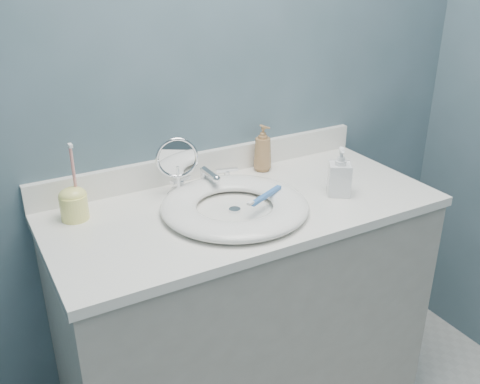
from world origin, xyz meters
TOP-DOWN VIEW (x-y plane):
  - back_wall at (0.00, 1.25)m, footprint 2.20×0.02m
  - vanity_cabinet at (0.00, 0.97)m, footprint 1.20×0.55m
  - countertop at (0.00, 0.97)m, footprint 1.22×0.57m
  - backsplash at (0.00, 1.24)m, footprint 1.22×0.02m
  - basin at (-0.05, 0.94)m, footprint 0.45×0.45m
  - drain at (-0.05, 0.94)m, footprint 0.04×0.04m
  - faucet at (-0.05, 1.14)m, footprint 0.25×0.13m
  - makeup_mirror at (-0.16, 1.13)m, footprint 0.13×0.08m
  - soap_bottle_amber at (0.20, 1.19)m, footprint 0.08×0.08m
  - soap_bottle_clear at (0.30, 0.89)m, footprint 0.10×0.10m
  - toothbrush_holder at (-0.48, 1.13)m, footprint 0.08×0.08m
  - toothbrush_lying at (0.04, 0.91)m, footprint 0.16×0.09m

SIDE VIEW (x-z plane):
  - vanity_cabinet at x=0.00m, z-range 0.00..0.85m
  - countertop at x=0.00m, z-range 0.85..0.88m
  - drain at x=-0.05m, z-range 0.88..0.89m
  - basin at x=-0.05m, z-range 0.88..0.92m
  - faucet at x=-0.05m, z-range 0.87..0.95m
  - toothbrush_lying at x=0.04m, z-range 0.92..0.93m
  - backsplash at x=0.00m, z-range 0.88..0.97m
  - toothbrush_holder at x=-0.48m, z-range 0.82..1.05m
  - soap_bottle_clear at x=0.30m, z-range 0.88..1.04m
  - soap_bottle_amber at x=0.20m, z-range 0.88..1.05m
  - makeup_mirror at x=-0.16m, z-range 0.89..1.09m
  - back_wall at x=0.00m, z-range 0.00..2.40m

